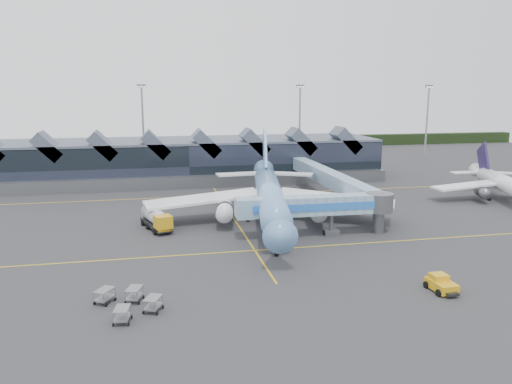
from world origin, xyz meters
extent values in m
plane|color=#2D2D30|center=(0.00, 0.00, 0.00)|extent=(260.00, 260.00, 0.00)
cube|color=gold|center=(0.00, -8.00, 0.01)|extent=(120.00, 0.25, 0.01)
cube|color=gold|center=(0.00, 28.00, 0.01)|extent=(120.00, 0.25, 0.01)
cube|color=gold|center=(0.00, 10.00, 0.01)|extent=(0.25, 60.00, 0.01)
cube|color=black|center=(0.00, 110.00, 2.00)|extent=(260.00, 4.00, 4.00)
cube|color=black|center=(-5.00, 48.00, 4.50)|extent=(90.00, 20.00, 9.00)
cube|color=#4E5768|center=(-5.00, 48.00, 9.20)|extent=(90.00, 20.00, 0.60)
cube|color=#5C5F64|center=(-5.00, 37.00, 1.30)|extent=(90.00, 2.50, 2.60)
cube|color=#4E5768|center=(-34.00, 41.00, 9.30)|extent=(6.43, 6.00, 6.43)
cube|color=#4E5768|center=(-23.00, 41.00, 9.30)|extent=(6.43, 6.00, 6.43)
cube|color=#4E5768|center=(-12.00, 41.00, 9.30)|extent=(6.43, 6.00, 6.43)
cube|color=#4E5768|center=(-1.00, 41.00, 9.30)|extent=(6.43, 6.00, 6.43)
cube|color=#4E5768|center=(10.00, 41.00, 9.30)|extent=(6.43, 6.00, 6.43)
cube|color=#4E5768|center=(21.00, 41.00, 9.30)|extent=(6.43, 6.00, 6.43)
cube|color=#4E5768|center=(32.00, 41.00, 9.30)|extent=(6.43, 6.00, 6.43)
cylinder|color=gray|center=(-15.00, 72.00, 11.00)|extent=(0.56, 0.56, 22.00)
cube|color=#5C5F64|center=(-15.00, 72.00, 22.00)|extent=(2.40, 0.50, 0.90)
cylinder|color=gray|center=(30.00, 72.00, 11.00)|extent=(0.56, 0.56, 22.00)
cube|color=#5C5F64|center=(30.00, 72.00, 22.00)|extent=(2.40, 0.50, 0.90)
cylinder|color=gray|center=(70.00, 70.00, 11.00)|extent=(0.56, 0.56, 22.00)
cube|color=#5C5F64|center=(70.00, 70.00, 22.00)|extent=(2.40, 0.50, 0.90)
cylinder|color=#649ACB|center=(5.17, 5.17, 4.46)|extent=(10.09, 33.72, 4.14)
cone|color=#649ACB|center=(1.64, -14.14, 4.46)|extent=(5.10, 6.40, 4.14)
cube|color=black|center=(1.51, -14.85, 5.33)|extent=(1.61, 0.61, 0.48)
cone|color=#649ACB|center=(8.87, 25.43, 4.77)|extent=(5.45, 8.28, 4.14)
cube|color=white|center=(-4.99, 8.44, 3.74)|extent=(19.46, 8.67, 1.36)
cube|color=white|center=(15.82, 4.64, 3.74)|extent=(19.50, 14.41, 1.36)
cylinder|color=white|center=(-2.20, 4.08, 2.70)|extent=(3.56, 6.11, 2.56)
cylinder|color=white|center=(11.67, 1.55, 2.70)|extent=(3.56, 6.11, 2.56)
cube|color=#649ACB|center=(8.52, 23.54, 9.09)|extent=(2.38, 10.50, 11.40)
cube|color=white|center=(3.60, 24.93, 4.77)|extent=(8.82, 3.89, 0.27)
cube|color=white|center=(13.62, 23.10, 4.77)|extent=(9.24, 6.61, 0.27)
cylinder|color=#5C5F64|center=(2.33, -10.37, 1.20)|extent=(0.30, 0.30, 2.39)
cylinder|color=#5C5F64|center=(1.97, 7.22, 1.20)|extent=(0.30, 0.30, 2.39)
cylinder|color=#5C5F64|center=(8.88, 5.95, 1.20)|extent=(0.30, 0.30, 2.39)
cylinder|color=black|center=(2.33, -10.37, 0.43)|extent=(0.76, 1.60, 1.53)
cylinder|color=white|center=(52.78, 11.31, 3.34)|extent=(8.64, 21.74, 3.10)
cone|color=white|center=(56.26, 24.16, 3.57)|extent=(4.28, 5.59, 3.10)
cube|color=white|center=(46.05, 14.15, 2.80)|extent=(13.07, 4.67, 1.04)
cylinder|color=#5C5F64|center=(47.72, 11.07, 2.03)|extent=(2.82, 4.09, 1.92)
cube|color=#231644|center=(55.93, 22.97, 6.44)|extent=(2.26, 6.84, 7.55)
cube|color=white|center=(52.65, 24.18, 3.57)|extent=(5.95, 2.28, 0.26)
cube|color=white|center=(59.38, 22.36, 3.57)|extent=(6.21, 4.77, 0.26)
cylinder|color=#5C5F64|center=(50.49, 12.89, 0.90)|extent=(0.29, 0.29, 1.79)
cube|color=#729EBE|center=(9.64, -3.15, 4.61)|extent=(18.45, 3.22, 2.67)
cube|color=blue|center=(9.61, -4.57, 4.61)|extent=(18.39, 0.57, 1.10)
cube|color=#729EBE|center=(-0.47, -2.90, 4.61)|extent=(2.46, 3.00, 2.76)
cylinder|color=#5C5F64|center=(12.40, -3.22, 2.30)|extent=(0.64, 0.64, 4.61)
cube|color=#5C5F64|center=(12.40, -3.22, 0.41)|extent=(2.25, 1.89, 0.83)
cylinder|color=black|center=(11.48, -3.20, 0.32)|extent=(0.39, 0.84, 0.83)
cylinder|color=black|center=(13.32, -3.24, 0.32)|extent=(0.39, 0.84, 0.83)
cylinder|color=#5C5F64|center=(19.76, -3.40, 4.61)|extent=(4.05, 4.05, 2.76)
cylinder|color=#5C5F64|center=(19.76, -3.40, 2.30)|extent=(1.66, 1.66, 4.61)
cube|color=black|center=(-12.67, 5.29, 0.73)|extent=(4.90, 9.10, 0.49)
cube|color=gold|center=(-11.66, 2.12, 1.76)|extent=(2.89, 2.76, 2.15)
cube|color=black|center=(-11.43, 1.37, 2.25)|extent=(2.10, 0.79, 0.98)
cylinder|color=silver|center=(-13.03, 6.41, 2.05)|extent=(3.86, 6.09, 2.25)
sphere|color=silver|center=(-13.89, 9.11, 2.05)|extent=(2.15, 2.15, 2.15)
sphere|color=silver|center=(-12.17, 3.70, 2.05)|extent=(2.15, 2.15, 2.15)
cylinder|color=black|center=(-12.95, 2.12, 0.49)|extent=(0.62, 1.04, 0.98)
cylinder|color=black|center=(-10.62, 2.86, 0.49)|extent=(0.62, 1.04, 0.98)
cylinder|color=black|center=(-13.98, 5.38, 0.49)|extent=(0.62, 1.04, 0.98)
cylinder|color=black|center=(-11.65, 6.12, 0.49)|extent=(0.62, 1.04, 0.98)
cylinder|color=black|center=(-14.73, 7.71, 0.49)|extent=(0.62, 1.04, 0.98)
cylinder|color=black|center=(-12.39, 8.45, 0.49)|extent=(0.62, 1.04, 0.98)
cube|color=gold|center=(16.55, -25.42, 0.66)|extent=(2.21, 3.48, 0.95)
cube|color=gold|center=(16.53, -24.85, 1.37)|extent=(1.76, 1.58, 0.66)
cube|color=black|center=(16.62, -27.21, 0.43)|extent=(1.35, 0.81, 0.28)
cylinder|color=black|center=(15.51, -26.59, 0.38)|extent=(0.31, 0.77, 0.76)
cylinder|color=black|center=(17.68, -26.51, 0.38)|extent=(0.31, 0.77, 0.76)
cylinder|color=black|center=(15.42, -24.32, 0.38)|extent=(0.31, 0.77, 0.76)
cylinder|color=black|center=(17.59, -24.24, 0.38)|extent=(0.31, 0.77, 0.76)
cube|color=gray|center=(-15.14, -21.41, 0.51)|extent=(1.83, 2.31, 0.14)
cube|color=gray|center=(-15.14, -21.41, 1.38)|extent=(1.83, 2.31, 0.07)
cylinder|color=black|center=(-14.27, -20.91, 0.17)|extent=(0.20, 0.35, 0.33)
cube|color=gray|center=(-13.31, -24.18, 0.51)|extent=(1.97, 2.36, 0.14)
cube|color=gray|center=(-13.31, -24.18, 1.38)|extent=(1.97, 2.36, 0.07)
cylinder|color=black|center=(-12.39, -23.77, 0.17)|extent=(0.23, 0.35, 0.33)
cube|color=gray|center=(-18.04, -21.19, 0.51)|extent=(2.15, 2.40, 0.14)
cube|color=gray|center=(-18.04, -21.19, 1.38)|extent=(2.15, 2.40, 0.07)
cylinder|color=black|center=(-17.07, -20.92, 0.17)|extent=(0.27, 0.34, 0.33)
cube|color=gray|center=(-16.08, -26.01, 0.51)|extent=(1.57, 2.19, 0.14)
cube|color=gray|center=(-16.08, -26.01, 1.38)|extent=(1.57, 2.19, 0.07)
cylinder|color=black|center=(-15.29, -25.38, 0.17)|extent=(0.16, 0.34, 0.33)
camera|label=1|loc=(-12.78, -69.92, 20.85)|focal=35.00mm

